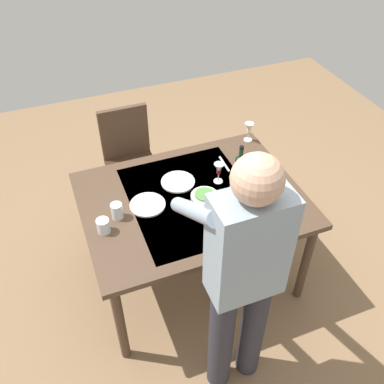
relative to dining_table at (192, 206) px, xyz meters
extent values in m
plane|color=#846647|center=(0.00, 0.00, -0.70)|extent=(6.00, 6.00, 0.00)
cube|color=#4C3828|center=(0.00, 0.00, 0.05)|extent=(1.43, 1.09, 0.04)
cube|color=#C6AD89|center=(0.00, 0.00, 0.07)|extent=(0.79, 0.92, 0.00)
cylinder|color=#4C3828|center=(-0.64, -0.47, -0.33)|extent=(0.06, 0.06, 0.73)
cylinder|color=#4C3828|center=(0.64, -0.47, -0.33)|extent=(0.06, 0.06, 0.73)
cylinder|color=#4C3828|center=(-0.64, 0.47, -0.33)|extent=(0.06, 0.06, 0.73)
cylinder|color=#4C3828|center=(0.64, 0.47, -0.33)|extent=(0.06, 0.06, 0.73)
cube|color=#352114|center=(0.20, -0.84, -0.25)|extent=(0.40, 0.40, 0.04)
cube|color=#4C3828|center=(0.20, -1.02, 0.00)|extent=(0.40, 0.04, 0.45)
cylinder|color=#4C3828|center=(0.03, -1.01, -0.47)|extent=(0.04, 0.04, 0.43)
cylinder|color=#4C3828|center=(0.37, -1.01, -0.47)|extent=(0.04, 0.04, 0.43)
cylinder|color=#4C3828|center=(0.03, -0.67, -0.47)|extent=(0.04, 0.04, 0.43)
cylinder|color=#4C3828|center=(0.37, -0.67, -0.47)|extent=(0.04, 0.04, 0.43)
cylinder|color=#2D2D38|center=(0.14, 0.82, -0.26)|extent=(0.14, 0.14, 0.88)
cylinder|color=#2D2D38|center=(-0.06, 0.82, -0.26)|extent=(0.14, 0.14, 0.88)
cube|color=#8C9EAD|center=(0.04, 0.82, 0.48)|extent=(0.36, 0.20, 0.60)
sphere|color=tan|center=(0.04, 0.82, 0.88)|extent=(0.22, 0.22, 0.22)
cylinder|color=#8C9EAD|center=(0.22, 0.59, 0.56)|extent=(0.08, 0.52, 0.40)
cylinder|color=#8C9EAD|center=(-0.13, 0.59, 0.56)|extent=(0.08, 0.52, 0.40)
cylinder|color=black|center=(-0.35, -0.03, 0.17)|extent=(0.07, 0.07, 0.20)
cylinder|color=black|center=(-0.35, -0.03, 0.31)|extent=(0.03, 0.03, 0.08)
cylinder|color=black|center=(-0.35, -0.03, 0.36)|extent=(0.03, 0.03, 0.02)
cylinder|color=white|center=(-0.23, -0.09, 0.08)|extent=(0.06, 0.06, 0.01)
cylinder|color=white|center=(-0.23, -0.09, 0.11)|extent=(0.01, 0.01, 0.07)
cone|color=white|center=(-0.23, -0.09, 0.19)|extent=(0.07, 0.07, 0.07)
cylinder|color=maroon|center=(-0.23, -0.09, 0.16)|extent=(0.03, 0.03, 0.03)
cylinder|color=white|center=(-0.64, -0.46, 0.08)|extent=(0.06, 0.06, 0.01)
cylinder|color=white|center=(-0.64, -0.46, 0.11)|extent=(0.01, 0.01, 0.07)
cone|color=white|center=(-0.64, -0.46, 0.19)|extent=(0.07, 0.07, 0.07)
cylinder|color=beige|center=(-0.64, -0.46, 0.16)|extent=(0.03, 0.03, 0.03)
cylinder|color=silver|center=(0.60, 0.09, 0.12)|extent=(0.08, 0.08, 0.09)
cylinder|color=silver|center=(0.49, 0.00, 0.13)|extent=(0.07, 0.07, 0.11)
cylinder|color=silver|center=(-0.28, 0.34, 0.10)|extent=(0.30, 0.30, 0.05)
cylinder|color=#C6562D|center=(-0.28, 0.34, 0.12)|extent=(0.22, 0.22, 0.03)
cylinder|color=silver|center=(-0.06, 0.06, 0.10)|extent=(0.18, 0.18, 0.05)
cylinder|color=#4C843D|center=(-0.06, 0.06, 0.12)|extent=(0.13, 0.13, 0.03)
cylinder|color=silver|center=(0.03, -0.18, 0.08)|extent=(0.23, 0.23, 0.01)
cylinder|color=silver|center=(0.29, -0.03, 0.08)|extent=(0.23, 0.23, 0.01)
cube|color=silver|center=(-0.50, 0.16, 0.08)|extent=(0.07, 0.20, 0.00)
cube|color=silver|center=(-0.34, -0.25, 0.08)|extent=(0.02, 0.18, 0.00)
camera|label=1|loc=(0.75, 1.93, 1.95)|focal=40.06mm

